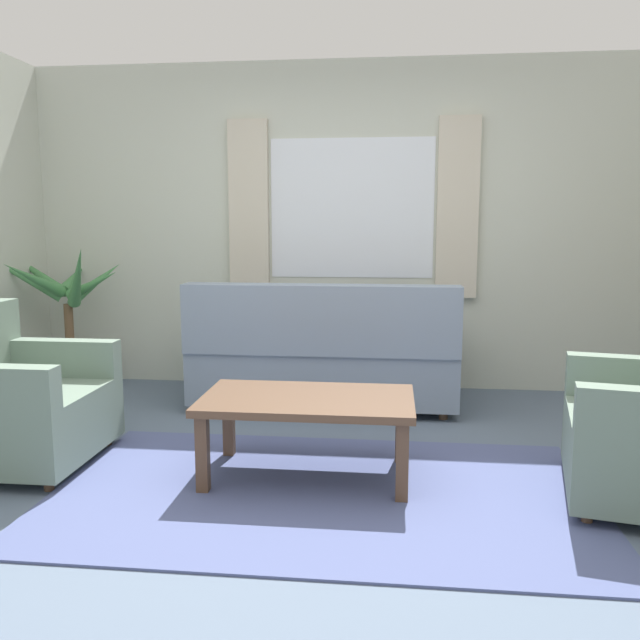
% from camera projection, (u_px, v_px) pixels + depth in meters
% --- Properties ---
extents(ground_plane, '(6.24, 6.24, 0.00)m').
position_uv_depth(ground_plane, '(322.00, 493.00, 3.23)').
color(ground_plane, slate).
extents(wall_back, '(5.32, 0.12, 2.60)m').
position_uv_depth(wall_back, '(352.00, 227.00, 5.26)').
color(wall_back, beige).
rests_on(wall_back, ground_plane).
extents(window_with_curtains, '(1.98, 0.07, 1.40)m').
position_uv_depth(window_with_curtains, '(351.00, 208.00, 5.16)').
color(window_with_curtains, white).
extents(area_rug, '(2.67, 1.61, 0.01)m').
position_uv_depth(area_rug, '(322.00, 492.00, 3.23)').
color(area_rug, '#4C5684').
rests_on(area_rug, ground_plane).
extents(couch, '(1.90, 0.82, 0.92)m').
position_uv_depth(couch, '(324.00, 357.00, 4.73)').
color(couch, gray).
rests_on(couch, ground_plane).
extents(armchair_left, '(0.82, 0.84, 0.88)m').
position_uv_depth(armchair_left, '(11.00, 401.00, 3.59)').
color(armchair_left, slate).
rests_on(armchair_left, ground_plane).
extents(coffee_table, '(1.10, 0.64, 0.44)m').
position_uv_depth(coffee_table, '(308.00, 407.00, 3.38)').
color(coffee_table, brown).
rests_on(coffee_table, ground_plane).
extents(potted_plant, '(1.12, 1.17, 1.21)m').
position_uv_depth(potted_plant, '(66.00, 330.00, 5.16)').
color(potted_plant, '#56565B').
rests_on(potted_plant, ground_plane).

